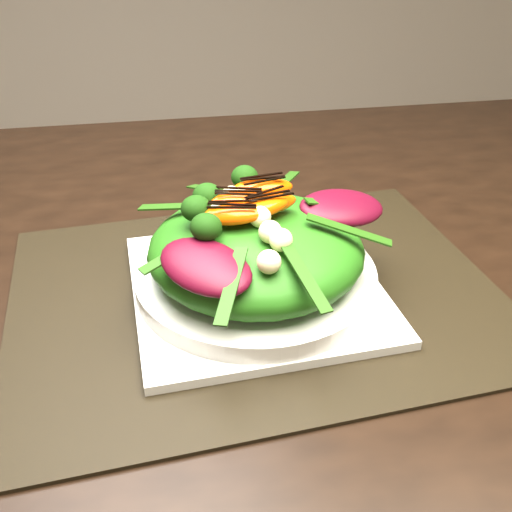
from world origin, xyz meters
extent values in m
cube|color=black|center=(0.00, 0.00, 0.73)|extent=(1.60, 0.90, 0.75)
cube|color=black|center=(-0.07, -0.08, 0.75)|extent=(0.50, 0.40, 0.00)
cube|color=silver|center=(-0.07, -0.08, 0.76)|extent=(0.25, 0.25, 0.01)
cylinder|color=silver|center=(-0.07, -0.08, 0.77)|extent=(0.30, 0.30, 0.02)
ellipsoid|color=#255E11|center=(-0.07, -0.08, 0.80)|extent=(0.22, 0.22, 0.07)
ellipsoid|color=#3F0614|center=(0.01, -0.07, 0.83)|extent=(0.09, 0.07, 0.02)
ellipsoid|color=#E84103|center=(-0.08, -0.07, 0.85)|extent=(0.06, 0.03, 0.02)
sphere|color=black|center=(-0.14, -0.05, 0.85)|extent=(0.05, 0.05, 0.04)
sphere|color=beige|center=(-0.05, -0.12, 0.85)|extent=(0.02, 0.02, 0.02)
cube|color=black|center=(-0.08, -0.07, 0.85)|extent=(0.04, 0.01, 0.00)
camera|label=1|loc=(-0.16, -0.56, 1.10)|focal=42.00mm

